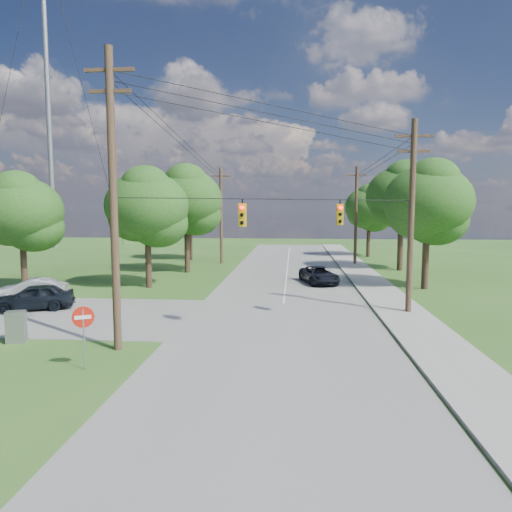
# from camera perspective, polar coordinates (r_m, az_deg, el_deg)

# --- Properties ---
(ground) EXTENTS (140.00, 140.00, 0.00)m
(ground) POSITION_cam_1_polar(r_m,az_deg,el_deg) (18.43, -3.58, -12.30)
(ground) COLOR #2F571D
(ground) RESTS_ON ground
(main_road) EXTENTS (10.00, 100.00, 0.03)m
(main_road) POSITION_cam_1_polar(r_m,az_deg,el_deg) (23.05, 3.22, -8.50)
(main_road) COLOR gray
(main_road) RESTS_ON ground
(sidewalk_east) EXTENTS (2.60, 100.00, 0.12)m
(sidewalk_east) POSITION_cam_1_polar(r_m,az_deg,el_deg) (23.84, 19.71, -8.25)
(sidewalk_east) COLOR #99978F
(sidewalk_east) RESTS_ON ground
(pole_sw) EXTENTS (2.00, 0.32, 12.00)m
(pole_sw) POSITION_cam_1_polar(r_m,az_deg,el_deg) (19.11, -17.42, 7.06)
(pole_sw) COLOR #503829
(pole_sw) RESTS_ON ground
(pole_ne) EXTENTS (2.00, 0.32, 10.50)m
(pole_ne) POSITION_cam_1_polar(r_m,az_deg,el_deg) (26.10, 18.85, 4.98)
(pole_ne) COLOR #503829
(pole_ne) RESTS_ON ground
(pole_north_e) EXTENTS (2.00, 0.32, 10.00)m
(pole_north_e) POSITION_cam_1_polar(r_m,az_deg,el_deg) (47.74, 12.39, 5.06)
(pole_north_e) COLOR #503829
(pole_north_e) RESTS_ON ground
(pole_north_w) EXTENTS (2.00, 0.32, 10.00)m
(pole_north_w) POSITION_cam_1_polar(r_m,az_deg,el_deg) (47.92, -4.39, 5.18)
(pole_north_w) COLOR #503829
(pole_north_w) RESTS_ON ground
(power_lines) EXTENTS (13.93, 29.62, 4.93)m
(power_lines) POSITION_cam_1_polar(r_m,az_deg,el_deg) (29.07, 2.66, 12.64)
(power_lines) COLOR black
(power_lines) RESTS_ON ground
(traffic_signals) EXTENTS (4.91, 3.27, 1.05)m
(traffic_signals) POSITION_cam_1_polar(r_m,az_deg,el_deg) (21.74, 4.73, 5.22)
(traffic_signals) COLOR #DFB20D
(traffic_signals) RESTS_ON ground
(radio_mast) EXTENTS (0.70, 0.70, 45.00)m
(radio_mast) POSITION_cam_1_polar(r_m,az_deg,el_deg) (74.04, -24.62, 18.50)
(radio_mast) COLOR gray
(radio_mast) RESTS_ON ground
(tree_w_near) EXTENTS (6.00, 6.00, 8.40)m
(tree_w_near) POSITION_cam_1_polar(r_m,az_deg,el_deg) (33.99, -13.46, 6.06)
(tree_w_near) COLOR #483124
(tree_w_near) RESTS_ON ground
(tree_w_mid) EXTENTS (6.40, 6.40, 9.22)m
(tree_w_mid) POSITION_cam_1_polar(r_m,az_deg,el_deg) (41.44, -8.69, 7.02)
(tree_w_mid) COLOR #483124
(tree_w_mid) RESTS_ON ground
(tree_w_far) EXTENTS (6.00, 6.00, 8.73)m
(tree_w_far) POSITION_cam_1_polar(r_m,az_deg,el_deg) (51.62, -8.28, 6.44)
(tree_w_far) COLOR #483124
(tree_w_far) RESTS_ON ground
(tree_e_near) EXTENTS (6.20, 6.20, 8.81)m
(tree_e_near) POSITION_cam_1_polar(r_m,az_deg,el_deg) (34.63, 20.67, 6.38)
(tree_e_near) COLOR #483124
(tree_e_near) RESTS_ON ground
(tree_e_mid) EXTENTS (6.60, 6.60, 9.64)m
(tree_e_mid) POSITION_cam_1_polar(r_m,az_deg,el_deg) (44.46, 17.77, 7.15)
(tree_e_mid) COLOR #483124
(tree_e_mid) RESTS_ON ground
(tree_e_far) EXTENTS (5.80, 5.80, 8.32)m
(tree_e_far) POSITION_cam_1_polar(r_m,az_deg,el_deg) (56.03, 13.97, 5.95)
(tree_e_far) COLOR #483124
(tree_e_far) RESTS_ON ground
(tree_cross_n) EXTENTS (5.60, 5.60, 7.91)m
(tree_cross_n) POSITION_cam_1_polar(r_m,az_deg,el_deg) (35.11, -27.31, 5.02)
(tree_cross_n) COLOR #483124
(tree_cross_n) RESTS_ON ground
(car_cross_dark) EXTENTS (4.65, 3.17, 1.47)m
(car_cross_dark) POSITION_cam_1_polar(r_m,az_deg,el_deg) (28.88, -26.02, -4.62)
(car_cross_dark) COLOR black
(car_cross_dark) RESTS_ON cross_road
(car_cross_silver) EXTENTS (4.49, 2.61, 1.40)m
(car_cross_silver) POSITION_cam_1_polar(r_m,az_deg,el_deg) (31.56, -26.33, -3.84)
(car_cross_silver) COLOR silver
(car_cross_silver) RESTS_ON cross_road
(car_main_north) EXTENTS (3.26, 5.04, 1.29)m
(car_main_north) POSITION_cam_1_polar(r_m,az_deg,el_deg) (35.42, 7.87, -2.36)
(car_main_north) COLOR black
(car_main_north) RESTS_ON main_road
(control_cabinet) EXTENTS (0.89, 0.75, 1.37)m
(control_cabinet) POSITION_cam_1_polar(r_m,az_deg,el_deg) (22.43, -27.80, -7.84)
(control_cabinet) COLOR gray
(control_cabinet) RESTS_ON ground
(do_not_enter_sign) EXTENTS (0.71, 0.35, 2.32)m
(do_not_enter_sign) POSITION_cam_1_polar(r_m,az_deg,el_deg) (17.47, -20.77, -7.92)
(do_not_enter_sign) COLOR gray
(do_not_enter_sign) RESTS_ON ground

